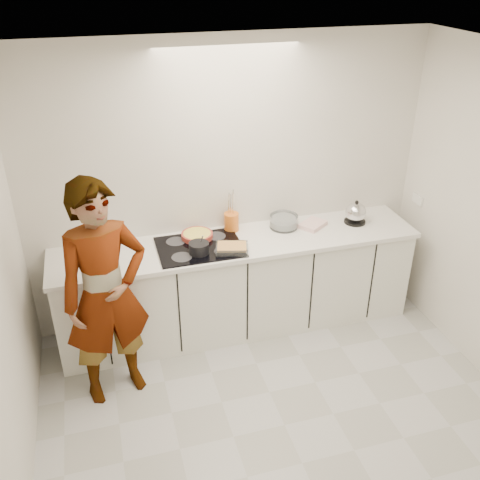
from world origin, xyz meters
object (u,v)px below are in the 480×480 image
object	(u,v)px
saucepan	(199,248)
mixing_bowl	(284,222)
kettle	(356,213)
utensil_crock	(231,222)
baking_dish	(232,248)
cook	(106,295)
tart_dish	(197,235)
hob	(200,247)

from	to	relation	value
saucepan	mixing_bowl	bearing A→B (deg)	17.70
kettle	utensil_crock	world-z (taller)	kettle
baking_dish	cook	distance (m)	1.12
baking_dish	kettle	xyz separation A→B (m)	(1.25, 0.22, 0.05)
utensil_crock	cook	size ratio (longest dim) A/B	0.09
baking_dish	cook	bearing A→B (deg)	-161.49
tart_dish	utensil_crock	xyz separation A→B (m)	(0.34, 0.08, 0.04)
tart_dish	cook	world-z (taller)	cook
hob	kettle	bearing A→B (deg)	2.73
baking_dish	cook	world-z (taller)	cook
saucepan	mixing_bowl	xyz separation A→B (m)	(0.85, 0.27, -0.01)
hob	cook	distance (m)	0.96
tart_dish	baking_dish	size ratio (longest dim) A/B	0.97
saucepan	hob	bearing A→B (deg)	76.11
saucepan	utensil_crock	size ratio (longest dim) A/B	1.32
saucepan	mixing_bowl	world-z (taller)	saucepan
baking_dish	tart_dish	bearing A→B (deg)	126.87
utensil_crock	mixing_bowl	bearing A→B (deg)	-9.54
baking_dish	kettle	distance (m)	1.27
kettle	saucepan	bearing A→B (deg)	-173.20
hob	kettle	xyz separation A→B (m)	(1.50, 0.07, 0.09)
tart_dish	utensil_crock	size ratio (longest dim) A/B	1.80
tart_dish	baking_dish	world-z (taller)	baking_dish
tart_dish	saucepan	size ratio (longest dim) A/B	1.37
hob	tart_dish	xyz separation A→B (m)	(0.01, 0.16, 0.03)
tart_dish	baking_dish	bearing A→B (deg)	-53.13
mixing_bowl	hob	bearing A→B (deg)	-168.92
mixing_bowl	cook	xyz separation A→B (m)	(-1.64, -0.67, -0.05)
utensil_crock	kettle	bearing A→B (deg)	-8.41
saucepan	cook	distance (m)	0.89
saucepan	utensil_crock	distance (m)	0.51
kettle	cook	xyz separation A→B (m)	(-2.31, -0.58, -0.09)
tart_dish	hob	bearing A→B (deg)	-94.49
cook	kettle	bearing A→B (deg)	-1.65
mixing_bowl	kettle	bearing A→B (deg)	-7.61
tart_dish	cook	size ratio (longest dim) A/B	0.16
saucepan	utensil_crock	bearing A→B (deg)	43.10
saucepan	baking_dish	bearing A→B (deg)	-8.85
tart_dish	kettle	xyz separation A→B (m)	(1.48, -0.09, 0.06)
kettle	baking_dish	bearing A→B (deg)	-169.85
hob	baking_dish	bearing A→B (deg)	-31.90
kettle	utensil_crock	distance (m)	1.16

